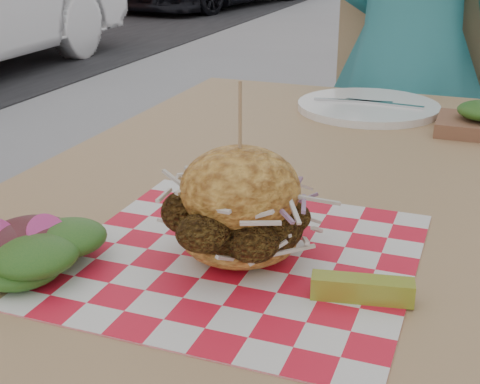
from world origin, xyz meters
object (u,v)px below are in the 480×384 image
Objects in this scene: patio_table at (308,237)px; sandwich at (240,211)px; diner at (406,60)px; patio_chair at (408,137)px.

sandwich reaches higher than patio_table.
patio_chair is (0.02, 0.02, -0.21)m from diner.
diner is at bearing 89.06° from sandwich.
patio_chair is (0.02, 0.95, -0.12)m from patio_table.
patio_chair is 1.21m from sandwich.
diner is 1.27× the size of patio_table.
patio_table is at bearing -77.11° from patio_chair.
patio_chair is 5.06× the size of sandwich.
patio_table is 6.40× the size of sandwich.
patio_chair is at bearing 88.52° from patio_table.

